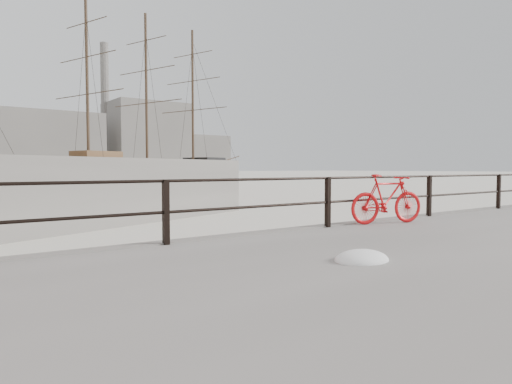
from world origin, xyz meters
TOP-DOWN VIEW (x-y plane):
  - ground at (0.00, 0.00)m, footprint 400.00×400.00m
  - guardrail at (0.00, -0.15)m, footprint 28.00×0.10m
  - bicycle at (-2.08, -0.49)m, footprint 1.74×0.74m
  - barque_black at (26.72, 79.34)m, footprint 61.77×36.78m
  - industrial_west at (20.00, 140.00)m, footprint 32.00×18.00m
  - industrial_mid at (55.00, 145.00)m, footprint 26.00×20.00m
  - industrial_east at (78.00, 150.00)m, footprint 20.00×16.00m
  - smokestack at (42.00, 150.00)m, footprint 2.80×2.80m

SIDE VIEW (x-z plane):
  - ground at x=0.00m, z-range 0.00..0.00m
  - barque_black at x=26.72m, z-range -16.66..16.66m
  - guardrail at x=0.00m, z-range 0.35..1.35m
  - bicycle at x=-2.08m, z-range 0.35..1.40m
  - industrial_east at x=78.00m, z-range 0.00..14.00m
  - industrial_west at x=20.00m, z-range 0.00..18.00m
  - industrial_mid at x=55.00m, z-range 0.00..24.00m
  - smokestack at x=42.00m, z-range 0.00..44.00m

